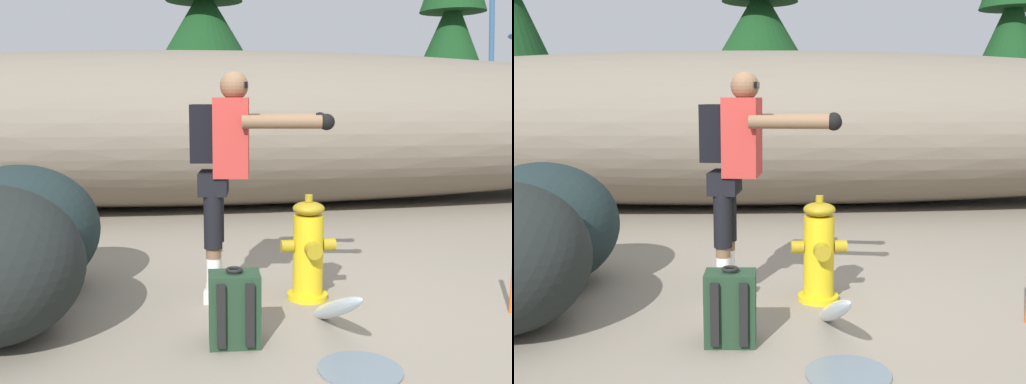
% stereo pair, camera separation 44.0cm
% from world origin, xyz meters
% --- Properties ---
extents(ground_plane, '(56.00, 56.00, 0.04)m').
position_xyz_m(ground_plane, '(0.00, 0.00, -0.02)').
color(ground_plane, gray).
extents(dirt_embankment, '(17.10, 3.20, 2.09)m').
position_xyz_m(dirt_embankment, '(0.00, 4.32, 1.04)').
color(dirt_embankment, '#756B5B').
rests_on(dirt_embankment, ground_plane).
extents(fire_hydrant, '(0.40, 0.35, 0.77)m').
position_xyz_m(fire_hydrant, '(0.08, 0.26, 0.35)').
color(fire_hydrant, gold).
rests_on(fire_hydrant, ground_plane).
extents(hydrant_water_jet, '(0.46, 1.27, 0.56)m').
position_xyz_m(hydrant_water_jet, '(0.08, -0.50, 0.13)').
color(hydrant_water_jet, silver).
rests_on(hydrant_water_jet, ground_plane).
extents(utility_worker, '(1.02, 0.62, 1.63)m').
position_xyz_m(utility_worker, '(-0.49, 0.36, 1.03)').
color(utility_worker, beige).
rests_on(utility_worker, ground_plane).
extents(spare_backpack, '(0.31, 0.30, 0.47)m').
position_xyz_m(spare_backpack, '(-0.55, -0.46, 0.22)').
color(spare_backpack, '#1E3823').
rests_on(spare_backpack, ground_plane).
extents(boulder_large, '(1.51, 1.51, 0.97)m').
position_xyz_m(boulder_large, '(-2.00, 0.70, 0.48)').
color(boulder_large, '#1B2828').
rests_on(boulder_large, ground_plane).
extents(pine_tree_left, '(2.65, 2.65, 5.42)m').
position_xyz_m(pine_tree_left, '(0.02, 9.80, 3.28)').
color(pine_tree_left, '#47331E').
rests_on(pine_tree_left, ground_plane).
extents(pine_tree_center, '(1.99, 1.99, 5.21)m').
position_xyz_m(pine_tree_center, '(4.82, 7.60, 2.81)').
color(pine_tree_center, '#47331E').
rests_on(pine_tree_center, ground_plane).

